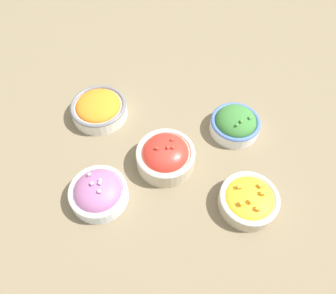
{
  "coord_description": "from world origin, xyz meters",
  "views": [
    {
      "loc": [
        -0.01,
        0.49,
        0.74
      ],
      "look_at": [
        0.0,
        0.0,
        0.03
      ],
      "focal_mm": 35.0,
      "sensor_mm": 36.0,
      "label": 1
    }
  ],
  "objects": [
    {
      "name": "bowl_carrots",
      "position": [
        0.2,
        -0.13,
        0.03
      ],
      "size": [
        0.16,
        0.16,
        0.06
      ],
      "color": "silver",
      "rests_on": "ground_plane"
    },
    {
      "name": "bowl_broccoli",
      "position": [
        -0.18,
        -0.09,
        0.03
      ],
      "size": [
        0.14,
        0.14,
        0.07
      ],
      "color": "white",
      "rests_on": "ground_plane"
    },
    {
      "name": "bowl_squash",
      "position": [
        -0.2,
        0.15,
        0.03
      ],
      "size": [
        0.14,
        0.14,
        0.06
      ],
      "color": "beige",
      "rests_on": "ground_plane"
    },
    {
      "name": "bowl_red_onion",
      "position": [
        0.17,
        0.13,
        0.03
      ],
      "size": [
        0.14,
        0.14,
        0.07
      ],
      "color": "silver",
      "rests_on": "ground_plane"
    },
    {
      "name": "ground_plane",
      "position": [
        0.0,
        0.0,
        0.0
      ],
      "size": [
        3.0,
        3.0,
        0.0
      ],
      "primitive_type": "plane",
      "color": "#75664C"
    },
    {
      "name": "bowl_cherry_tomatoes",
      "position": [
        0.01,
        0.03,
        0.04
      ],
      "size": [
        0.15,
        0.15,
        0.09
      ],
      "color": "beige",
      "rests_on": "ground_plane"
    }
  ]
}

